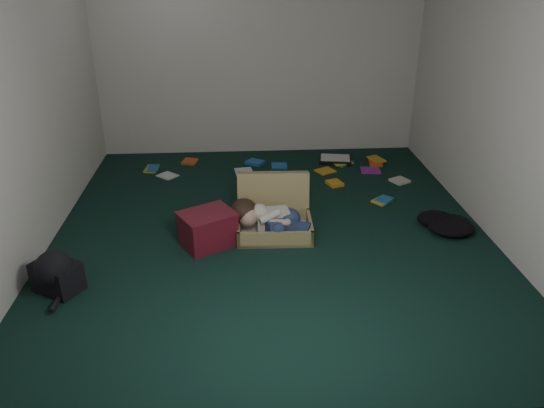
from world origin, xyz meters
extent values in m
plane|color=black|center=(0.00, 0.00, 0.00)|extent=(4.50, 4.50, 0.00)
plane|color=white|center=(0.00, 2.25, 1.30)|extent=(4.50, 0.00, 4.50)
plane|color=white|center=(0.00, -2.25, 1.30)|extent=(4.50, 0.00, 4.50)
plane|color=white|center=(-2.00, 0.00, 1.30)|extent=(0.00, 4.50, 4.50)
plane|color=white|center=(2.00, 0.00, 1.30)|extent=(0.00, 4.50, 4.50)
cube|color=tan|center=(0.03, -0.09, 0.08)|extent=(0.70, 0.51, 0.16)
cube|color=beige|center=(0.03, -0.09, 0.04)|extent=(0.64, 0.45, 0.02)
cube|color=tan|center=(0.04, 0.23, 0.24)|extent=(0.69, 0.23, 0.50)
cube|color=beige|center=(0.01, -0.11, 0.17)|extent=(0.31, 0.20, 0.21)
sphere|color=tan|center=(-0.21, -0.13, 0.22)|extent=(0.19, 0.19, 0.19)
ellipsoid|color=black|center=(-0.25, -0.08, 0.26)|extent=(0.25, 0.26, 0.21)
ellipsoid|color=navy|center=(0.15, -0.10, 0.17)|extent=(0.22, 0.26, 0.21)
cube|color=navy|center=(0.07, -0.21, 0.16)|extent=(0.28, 0.21, 0.14)
cube|color=navy|center=(0.22, -0.22, 0.13)|extent=(0.26, 0.19, 0.11)
sphere|color=white|center=(0.31, -0.20, 0.11)|extent=(0.11, 0.11, 0.11)
sphere|color=white|center=(0.31, -0.27, 0.10)|extent=(0.10, 0.10, 0.10)
cylinder|color=tan|center=(0.05, -0.24, 0.21)|extent=(0.18, 0.06, 0.06)
cube|color=maroon|center=(-0.57, -0.22, 0.15)|extent=(0.55, 0.51, 0.29)
cube|color=maroon|center=(-0.57, -0.22, 0.30)|extent=(0.58, 0.54, 0.02)
cube|color=black|center=(0.92, 1.78, 0.02)|extent=(0.44, 0.36, 0.05)
cube|color=white|center=(0.92, 1.78, 0.05)|extent=(0.39, 0.31, 0.01)
cube|color=gold|center=(-1.34, 1.66, 0.01)|extent=(0.21, 0.16, 0.02)
cube|color=#CD551B|center=(-0.89, 1.87, 0.01)|extent=(0.26, 0.25, 0.02)
cube|color=white|center=(-0.22, 1.48, 0.01)|extent=(0.21, 0.25, 0.02)
cube|color=#2067AF|center=(0.21, 1.65, 0.01)|extent=(0.22, 0.25, 0.02)
cube|color=orange|center=(0.75, 1.45, 0.01)|extent=(0.26, 0.25, 0.02)
cube|color=#207749|center=(1.00, 1.72, 0.01)|extent=(0.22, 0.18, 0.02)
cube|color=#9E2799|center=(1.29, 1.43, 0.01)|extent=(0.26, 0.26, 0.02)
cube|color=beige|center=(1.55, 1.09, 0.01)|extent=(0.20, 0.24, 0.02)
cube|color=gold|center=(1.21, 0.56, 0.01)|extent=(0.24, 0.26, 0.02)
cube|color=#CD551B|center=(1.42, 1.70, 0.01)|extent=(0.26, 0.24, 0.02)
cube|color=white|center=(-1.12, 1.44, 0.01)|extent=(0.24, 0.19, 0.02)
cube|color=#2067AF|center=(-0.08, 1.78, 0.01)|extent=(0.26, 0.26, 0.02)
cube|color=orange|center=(0.79, 1.05, 0.01)|extent=(0.18, 0.23, 0.02)
camera|label=1|loc=(-0.28, -4.39, 2.36)|focal=35.00mm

